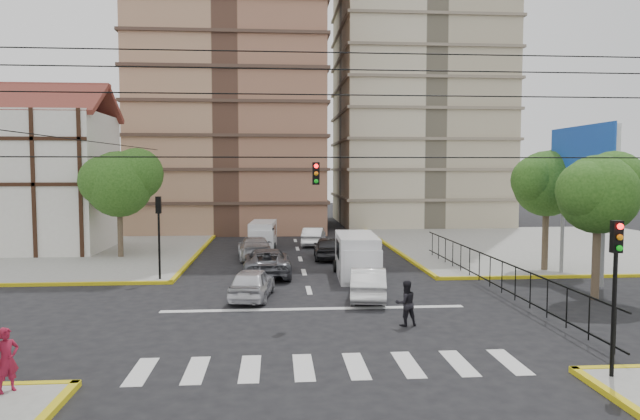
{
  "coord_description": "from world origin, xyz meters",
  "views": [
    {
      "loc": [
        -1.6,
        -22.79,
        5.94
      ],
      "look_at": [
        0.53,
        4.76,
        4.0
      ],
      "focal_mm": 32.0,
      "sensor_mm": 36.0,
      "label": 1
    }
  ],
  "objects": [
    {
      "name": "billboard",
      "position": [
        14.45,
        6.0,
        6.0
      ],
      "size": [
        0.36,
        6.2,
        8.1
      ],
      "color": "slate",
      "rests_on": "ground"
    },
    {
      "name": "car_silver_front_left",
      "position": [
        -2.72,
        3.37,
        0.73
      ],
      "size": [
        2.28,
        4.47,
        1.46
      ],
      "primitive_type": "imported",
      "rotation": [
        0.0,
        0.0,
        3.01
      ],
      "color": "silver",
      "rests_on": "ground"
    },
    {
      "name": "car_white_rear_right",
      "position": [
        1.36,
        21.75,
        0.72
      ],
      "size": [
        2.25,
        4.57,
        1.44
      ],
      "primitive_type": "imported",
      "rotation": [
        0.0,
        0.0,
        2.97
      ],
      "color": "white",
      "rests_on": "ground"
    },
    {
      "name": "pedestrian_crosswalk",
      "position": [
        3.32,
        -1.69,
        0.87
      ],
      "size": [
        0.97,
        0.82,
        1.75
      ],
      "primitive_type": "imported",
      "rotation": [
        0.0,
        0.0,
        3.35
      ],
      "color": "black",
      "rests_on": "ground"
    },
    {
      "name": "sidewalk_ne",
      "position": [
        20.0,
        20.0,
        0.07
      ],
      "size": [
        26.0,
        26.0,
        0.15
      ],
      "primitive_type": "cube",
      "color": "gray",
      "rests_on": "ground"
    },
    {
      "name": "traffic_light_hanging",
      "position": [
        0.0,
        -2.04,
        5.9
      ],
      "size": [
        18.0,
        9.12,
        0.92
      ],
      "color": "black",
      "rests_on": "ground"
    },
    {
      "name": "tudor_building",
      "position": [
        -19.0,
        20.0,
        5.25
      ],
      "size": [
        10.8,
        8.05,
        12.23
      ],
      "color": "silver",
      "rests_on": "ground"
    },
    {
      "name": "pedestrian_sw_corner",
      "position": [
        -8.63,
        -7.67,
        1.0
      ],
      "size": [
        0.72,
        0.73,
        1.7
      ],
      "primitive_type": "imported",
      "rotation": [
        0.0,
        0.0,
        0.83
      ],
      "color": "maroon",
      "rests_on": "sidewalk_sw"
    },
    {
      "name": "car_silver_rear_left",
      "position": [
        -3.02,
        15.12,
        0.77
      ],
      "size": [
        2.59,
        5.47,
        1.54
      ],
      "primitive_type": "imported",
      "rotation": [
        0.0,
        0.0,
        3.22
      ],
      "color": "#B5B5BA",
      "rests_on": "ground"
    },
    {
      "name": "car_darkgrey_mid_right",
      "position": [
        1.83,
        14.84,
        0.76
      ],
      "size": [
        1.99,
        4.54,
        1.52
      ],
      "primitive_type": "imported",
      "rotation": [
        0.0,
        0.0,
        3.1
      ],
      "color": "#252527",
      "rests_on": "ground"
    },
    {
      "name": "crosswalk_stripes",
      "position": [
        0.0,
        -6.0,
        0.01
      ],
      "size": [
        12.0,
        2.4,
        0.01
      ],
      "primitive_type": "cube",
      "color": "silver",
      "rests_on": "ground"
    },
    {
      "name": "tower_beige",
      "position": [
        14.0,
        40.0,
        24.0
      ],
      "size": [
        17.0,
        16.0,
        48.0
      ],
      "primitive_type": "cube",
      "color": "tan",
      "rests_on": "ground"
    },
    {
      "name": "car_white_front_right",
      "position": [
        2.62,
        2.9,
        0.74
      ],
      "size": [
        2.24,
        4.67,
        1.47
      ],
      "primitive_type": "imported",
      "rotation": [
        0.0,
        0.0,
        2.98
      ],
      "color": "white",
      "rests_on": "ground"
    },
    {
      "name": "sidewalk_nw",
      "position": [
        -20.0,
        20.0,
        0.07
      ],
      "size": [
        26.0,
        26.0,
        0.15
      ],
      "primitive_type": "cube",
      "color": "gray",
      "rests_on": "ground"
    },
    {
      "name": "stop_line",
      "position": [
        0.0,
        1.2,
        0.01
      ],
      "size": [
        13.0,
        0.4,
        0.01
      ],
      "primitive_type": "cube",
      "color": "silver",
      "rests_on": "ground"
    },
    {
      "name": "tree_tudor",
      "position": [
        -11.9,
        16.01,
        5.22
      ],
      "size": [
        5.39,
        4.4,
        7.43
      ],
      "color": "#473828",
      "rests_on": "ground"
    },
    {
      "name": "van_right_lane",
      "position": [
        2.83,
        7.94,
        1.16
      ],
      "size": [
        2.31,
        5.38,
        2.39
      ],
      "rotation": [
        0.0,
        0.0,
        -0.05
      ],
      "color": "silver",
      "rests_on": "ground"
    },
    {
      "name": "car_grey_mid_left",
      "position": [
        -2.14,
        9.18,
        0.77
      ],
      "size": [
        2.71,
        5.62,
        1.54
      ],
      "primitive_type": "imported",
      "rotation": [
        0.0,
        0.0,
        3.17
      ],
      "color": "#5B5C63",
      "rests_on": "ground"
    },
    {
      "name": "traffic_light_nw",
      "position": [
        -7.8,
        7.8,
        3.11
      ],
      "size": [
        0.28,
        0.22,
        4.4
      ],
      "color": "black",
      "rests_on": "ground"
    },
    {
      "name": "park_fence",
      "position": [
        9.0,
        4.5,
        0.0
      ],
      "size": [
        0.1,
        22.5,
        1.66
      ],
      "primitive_type": null,
      "color": "black",
      "rests_on": "ground"
    },
    {
      "name": "ground",
      "position": [
        0.0,
        0.0,
        0.0
      ],
      "size": [
        160.0,
        160.0,
        0.0
      ],
      "primitive_type": "plane",
      "color": "black",
      "rests_on": "ground"
    },
    {
      "name": "van_left_lane",
      "position": [
        -2.6,
        20.23,
        0.99
      ],
      "size": [
        2.09,
        4.62,
        2.03
      ],
      "rotation": [
        0.0,
        0.0,
        -0.07
      ],
      "color": "silver",
      "rests_on": "ground"
    },
    {
      "name": "tree_park_a",
      "position": [
        13.08,
        2.01,
        5.01
      ],
      "size": [
        4.41,
        3.6,
        6.83
      ],
      "color": "#473828",
      "rests_on": "ground"
    },
    {
      "name": "traffic_light_se",
      "position": [
        7.8,
        -7.8,
        3.11
      ],
      "size": [
        0.28,
        0.22,
        4.4
      ],
      "color": "black",
      "rests_on": "ground"
    },
    {
      "name": "tree_park_c",
      "position": [
        14.09,
        9.01,
        5.34
      ],
      "size": [
        4.65,
        3.8,
        7.25
      ],
      "color": "#473828",
      "rests_on": "ground"
    }
  ]
}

